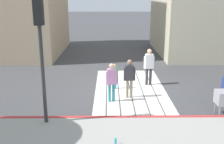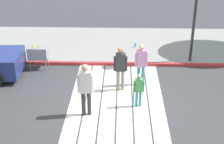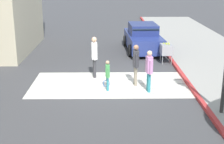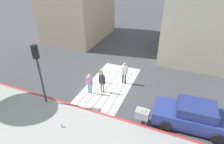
% 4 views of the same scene
% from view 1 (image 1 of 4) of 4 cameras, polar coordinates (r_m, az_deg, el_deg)
% --- Properties ---
extents(ground_plane, '(120.00, 120.00, 0.00)m').
position_cam_1_polar(ground_plane, '(12.88, 3.79, -3.63)').
color(ground_plane, '#424244').
extents(crosswalk_stripes, '(6.40, 3.25, 0.01)m').
position_cam_1_polar(crosswalk_stripes, '(12.88, 3.79, -3.61)').
color(crosswalk_stripes, silver).
rests_on(crosswalk_stripes, ground).
extents(curb_painted, '(0.16, 40.00, 0.13)m').
position_cam_1_polar(curb_painted, '(9.87, 5.23, -9.62)').
color(curb_painted, '#BC3333').
rests_on(curb_painted, ground).
extents(traffic_light_corner, '(0.39, 0.28, 4.24)m').
position_cam_1_polar(traffic_light_corner, '(8.88, -14.81, 7.16)').
color(traffic_light_corner, '#2D2D2D').
rests_on(traffic_light_corner, ground).
extents(water_bottle, '(0.07, 0.07, 0.22)m').
position_cam_1_polar(water_bottle, '(8.09, 0.72, -14.38)').
color(water_bottle, '#33A5BF').
rests_on(water_bottle, sidewalk_west).
extents(pedestrian_adult_lead, '(0.27, 0.52, 1.80)m').
position_cam_1_polar(pedestrian_adult_lead, '(13.30, 7.79, 1.61)').
color(pedestrian_adult_lead, '#333338').
rests_on(pedestrian_adult_lead, ground).
extents(pedestrian_adult_trailing, '(0.23, 0.50, 1.69)m').
position_cam_1_polar(pedestrian_adult_trailing, '(11.56, 3.68, -0.82)').
color(pedestrian_adult_trailing, gray).
rests_on(pedestrian_adult_trailing, ground).
extents(pedestrian_adult_side, '(0.25, 0.48, 1.63)m').
position_cam_1_polar(pedestrian_adult_side, '(11.11, -0.11, -1.66)').
color(pedestrian_adult_side, teal).
rests_on(pedestrian_adult_side, ground).
extents(pedestrian_child_with_racket, '(0.29, 0.38, 1.21)m').
position_cam_1_polar(pedestrian_child_with_racket, '(12.71, 0.54, -0.67)').
color(pedestrian_child_with_racket, teal).
rests_on(pedestrian_child_with_racket, ground).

